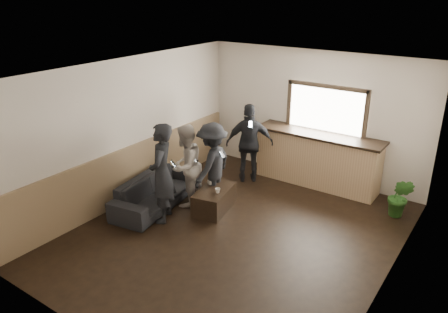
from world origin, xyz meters
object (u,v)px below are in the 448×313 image
Objects in this scene: bar_counter at (318,156)px; cup_b at (218,191)px; cup_a at (211,182)px; person_d at (250,143)px; potted_plant at (400,197)px; person_a at (162,173)px; sofa at (156,191)px; person_c at (212,164)px; coffee_table at (214,199)px; person_b at (186,166)px.

bar_counter reaches higher than cup_b.
cup_a is 1.45m from person_d.
potted_plant is 0.46× the size of person_d.
person_a is 2.38m from person_d.
sofa is at bearing -128.60° from bar_counter.
bar_counter is at bearing 140.10° from person_c.
coffee_table is 1.21× the size of potted_plant.
person_d is at bearing -151.96° from bar_counter.
cup_b is 1.10m from person_a.
bar_counter is 2.88m from person_b.
person_d reaches higher than cup_a.
cup_b is at bearing 66.35° from person_d.
person_a is at bearing -131.78° from sofa.
bar_counter is at bearing 123.16° from person_a.
coffee_table is 9.77× the size of cup_b.
cup_b is (0.14, -0.08, 0.26)m from coffee_table.
person_c reaches higher than cup_b.
person_d is at bearing 96.21° from coffee_table.
sofa is 1.17× the size of person_d.
bar_counter is 2.39m from person_c.
bar_counter is 27.47× the size of cup_b.
coffee_table is 0.34m from cup_a.
person_a is at bearing -24.38° from person_c.
person_b is at bearing 40.86° from person_d.
cup_b is at bearing -79.45° from sofa.
sofa is 1.16m from coffee_table.
person_c is at bearing 138.46° from cup_b.
person_a reaches higher than person_b.
person_a is (-0.37, -0.95, 0.44)m from cup_a.
person_c is at bearing -123.60° from bar_counter.
person_d reaches higher than sofa.
potted_plant is at bearing 97.85° from person_a.
sofa is 0.86m from person_a.
person_a reaches higher than potted_plant.
person_d is at bearing -32.13° from sofa.
bar_counter reaches higher than person_b.
potted_plant is (4.01, 2.22, 0.10)m from sofa.
person_c is at bearing -154.63° from potted_plant.
bar_counter reaches higher than cup_a.
potted_plant is at bearing 32.63° from cup_b.
person_b is (0.45, 0.39, 0.51)m from sofa.
person_a is 0.73m from person_b.
person_b is at bearing -126.46° from bar_counter.
sofa is 2.10× the size of coffee_table.
person_a reaches higher than sofa.
coffee_table is at bearing 118.24° from person_a.
bar_counter is 1.34× the size of sofa.
potted_plant reaches higher than cup_b.
person_c is at bearing 120.18° from person_b.
cup_b is 0.81m from person_b.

